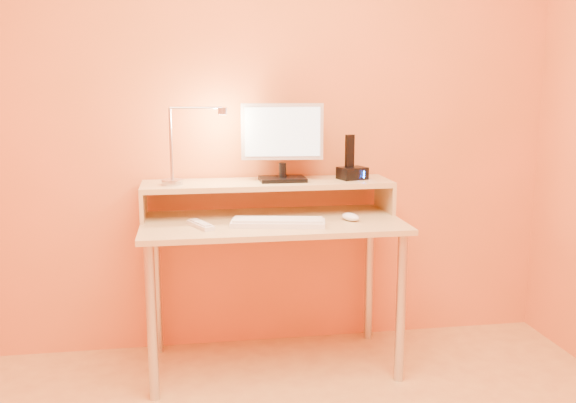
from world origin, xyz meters
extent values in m
cube|color=orange|center=(0.00, 1.50, 1.25)|extent=(3.00, 0.04, 2.50)
cylinder|color=#B5B5BB|center=(-0.55, 0.93, 0.35)|extent=(0.04, 0.04, 0.69)
cylinder|color=#B5B5BB|center=(0.55, 0.93, 0.35)|extent=(0.04, 0.04, 0.69)
cylinder|color=#B5B5BB|center=(-0.55, 1.43, 0.35)|extent=(0.04, 0.04, 0.69)
cylinder|color=#B5B5BB|center=(0.55, 1.43, 0.35)|extent=(0.04, 0.04, 0.69)
cube|color=tan|center=(0.00, 1.18, 0.71)|extent=(1.20, 0.60, 0.02)
cube|color=tan|center=(-0.59, 1.33, 0.79)|extent=(0.02, 0.30, 0.14)
cube|color=tan|center=(0.59, 1.33, 0.79)|extent=(0.02, 0.30, 0.14)
cube|color=tan|center=(0.00, 1.33, 0.87)|extent=(1.20, 0.30, 0.02)
cube|color=black|center=(0.07, 1.33, 0.89)|extent=(0.22, 0.16, 0.02)
cylinder|color=black|center=(0.07, 1.33, 0.93)|extent=(0.04, 0.04, 0.07)
cube|color=#B4B4B8|center=(0.07, 1.34, 1.12)|extent=(0.40, 0.07, 0.27)
cube|color=black|center=(0.07, 1.36, 1.12)|extent=(0.35, 0.05, 0.23)
cube|color=silver|center=(0.07, 1.32, 1.12)|extent=(0.36, 0.04, 0.23)
cylinder|color=#B5B5BB|center=(-0.45, 1.30, 0.89)|extent=(0.10, 0.10, 0.02)
cylinder|color=#B5B5BB|center=(-0.45, 1.30, 1.07)|extent=(0.01, 0.01, 0.33)
cylinder|color=#B5B5BB|center=(-0.33, 1.30, 1.24)|extent=(0.24, 0.01, 0.01)
cylinder|color=#B5B5BB|center=(-0.21, 1.30, 1.22)|extent=(0.04, 0.04, 0.03)
cylinder|color=#FFEAC6|center=(-0.21, 1.30, 1.20)|extent=(0.03, 0.03, 0.00)
cube|color=black|center=(0.42, 1.33, 0.91)|extent=(0.15, 0.13, 0.06)
cube|color=black|center=(0.41, 1.33, 1.02)|extent=(0.05, 0.04, 0.16)
cube|color=#1D82FF|center=(0.47, 1.28, 0.91)|extent=(0.01, 0.00, 0.04)
cube|color=silver|center=(0.01, 1.07, 0.73)|extent=(0.44, 0.21, 0.02)
ellipsoid|color=white|center=(0.36, 1.11, 0.74)|extent=(0.10, 0.12, 0.04)
cube|color=silver|center=(-0.33, 1.09, 0.73)|extent=(0.12, 0.19, 0.02)
camera|label=1|loc=(-0.39, -1.66, 1.35)|focal=39.42mm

